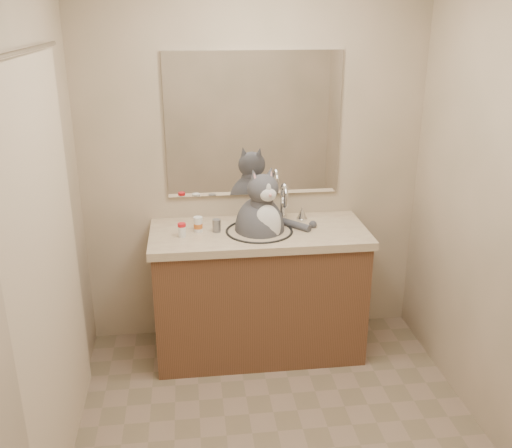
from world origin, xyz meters
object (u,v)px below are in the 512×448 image
Objects in this scene: cat at (261,224)px; pill_bottle_redcap at (182,230)px; pill_bottle_orange at (198,225)px; grey_canister at (217,226)px.

cat is 7.26× the size of pill_bottle_redcap.
pill_bottle_orange is at bearing 160.12° from cat.
pill_bottle_orange is 1.17× the size of grey_canister.
cat is at bearing 6.26° from pill_bottle_redcap.
cat is 7.66× the size of grey_canister.
grey_canister is (0.21, 0.05, -0.00)m from pill_bottle_redcap.
grey_canister is at bearing 14.50° from pill_bottle_redcap.
pill_bottle_orange is at bearing 170.49° from grey_canister.
cat is 0.49m from pill_bottle_redcap.
grey_canister is at bearing 162.82° from cat.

